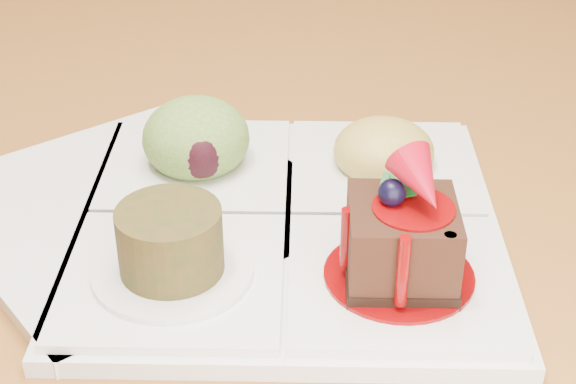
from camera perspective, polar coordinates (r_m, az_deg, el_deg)
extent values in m
cube|color=brown|center=(0.88, -6.03, 7.15)|extent=(1.00, 1.80, 0.04)
cylinder|color=brown|center=(1.88, 4.47, 8.48)|extent=(0.06, 0.06, 0.71)
cylinder|color=black|center=(1.52, 15.49, -5.27)|extent=(0.04, 0.04, 0.42)
cylinder|color=black|center=(1.81, 13.89, 1.49)|extent=(0.04, 0.04, 0.42)
cube|color=silver|center=(0.61, 0.00, -2.32)|extent=(0.35, 0.35, 0.01)
cube|color=silver|center=(0.55, 7.15, -5.69)|extent=(0.16, 0.16, 0.01)
cube|color=silver|center=(0.55, -7.42, -5.50)|extent=(0.16, 0.16, 0.01)
cube|color=silver|center=(0.67, -5.86, 1.76)|extent=(0.16, 0.16, 0.01)
cube|color=silver|center=(0.66, 6.13, 1.63)|extent=(0.16, 0.16, 0.01)
cylinder|color=#690305|center=(0.55, 7.18, -5.34)|extent=(0.09, 0.09, 0.00)
cube|color=black|center=(0.54, 7.20, -5.07)|extent=(0.08, 0.08, 0.01)
cube|color=black|center=(0.53, 7.38, -2.88)|extent=(0.08, 0.08, 0.04)
cylinder|color=#690305|center=(0.52, 7.55, -0.90)|extent=(0.05, 0.05, 0.00)
sphere|color=black|center=(0.52, 6.75, -0.03)|extent=(0.02, 0.02, 0.02)
cone|color=#A60A1C|center=(0.51, 8.65, 0.63)|extent=(0.04, 0.05, 0.04)
cube|color=#124818|center=(0.53, 7.45, 0.44)|extent=(0.01, 0.02, 0.01)
cube|color=#124818|center=(0.53, 6.57, 0.47)|extent=(0.02, 0.02, 0.01)
cylinder|color=#690305|center=(0.50, 7.43, -5.11)|extent=(0.01, 0.01, 0.05)
cylinder|color=#690305|center=(0.51, 10.24, -4.66)|extent=(0.01, 0.01, 0.04)
cylinder|color=#690305|center=(0.53, 3.80, -2.95)|extent=(0.01, 0.01, 0.04)
cylinder|color=silver|center=(0.55, -7.46, -5.09)|extent=(0.10, 0.10, 0.00)
cylinder|color=#4D3316|center=(0.54, -7.63, -3.12)|extent=(0.06, 0.06, 0.04)
cylinder|color=#4A3010|center=(0.53, -7.74, -1.78)|extent=(0.05, 0.05, 0.00)
ellipsoid|color=olive|center=(0.66, -5.97, 3.49)|extent=(0.08, 0.08, 0.06)
ellipsoid|color=black|center=(0.63, -5.63, 2.38)|extent=(0.04, 0.03, 0.04)
ellipsoid|color=gold|center=(0.66, 6.20, 2.65)|extent=(0.08, 0.08, 0.05)
cube|color=#C95C0E|center=(0.66, 7.37, 3.45)|extent=(0.02, 0.02, 0.01)
cube|color=#557A1A|center=(0.67, 5.20, 3.81)|extent=(0.02, 0.02, 0.02)
cube|color=#C95C0E|center=(0.65, 5.11, 2.77)|extent=(0.02, 0.02, 0.01)
cube|color=#557A1A|center=(0.64, 7.14, 2.42)|extent=(0.02, 0.02, 0.02)
cube|color=silver|center=(0.64, -9.64, -0.95)|extent=(0.32, 0.32, 0.01)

